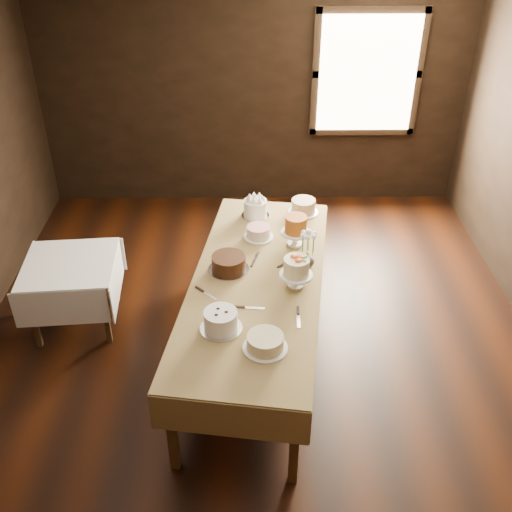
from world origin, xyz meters
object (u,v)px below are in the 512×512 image
object	(u,v)px
cake_speckled	(303,207)
flower_vase	(307,260)
cake_caramel	(295,232)
cake_server_a	(255,308)
cake_server_e	(210,296)
cake_flowers	(296,274)
cake_lattice	(258,233)
cake_swirl	(221,321)
side_table	(70,270)
cake_meringue	(255,209)
cake_server_c	(256,256)
display_table	(257,285)
cake_server_d	(292,260)
cake_server_b	(299,321)
cake_cream	(265,343)
cake_chocolate	(229,263)

from	to	relation	value
cake_speckled	flower_vase	world-z (taller)	cake_speckled
cake_caramel	cake_server_a	bearing A→B (deg)	-112.03
cake_server_e	flower_vase	bearing A→B (deg)	71.32
cake_speckled	cake_flowers	size ratio (longest dim) A/B	1.12
cake_lattice	cake_swirl	world-z (taller)	cake_swirl
side_table	cake_meringue	world-z (taller)	cake_meringue
side_table	cake_flowers	size ratio (longest dim) A/B	3.20
cake_meringue	cake_lattice	xyz separation A→B (m)	(0.02, -0.39, -0.03)
side_table	cake_server_c	distance (m)	1.67
cake_speckled	cake_caramel	world-z (taller)	cake_caramel
display_table	side_table	xyz separation A→B (m)	(-1.65, 0.47, -0.16)
cake_flowers	cake_server_d	bearing A→B (deg)	90.82
cake_speckled	cake_server_b	distance (m)	1.62
cake_flowers	cake_server_a	size ratio (longest dim) A/B	1.11
cake_caramel	cake_swirl	size ratio (longest dim) A/B	0.95
cake_meringue	cake_cream	size ratio (longest dim) A/B	0.73
display_table	cake_swirl	world-z (taller)	cake_swirl
display_table	cake_server_b	bearing A→B (deg)	-60.68
side_table	cake_meringue	bearing A→B (deg)	18.57
side_table	cake_server_e	bearing A→B (deg)	-28.03
side_table	cake_speckled	bearing A→B (deg)	16.28
side_table	cake_caramel	xyz separation A→B (m)	(1.99, 0.05, 0.35)
cake_lattice	cake_caramel	xyz separation A→B (m)	(0.32, -0.12, 0.08)
flower_vase	cake_cream	bearing A→B (deg)	-110.46
cake_lattice	cake_flowers	xyz separation A→B (m)	(0.28, -0.73, 0.07)
cake_server_e	cake_caramel	bearing A→B (deg)	90.58
cake_lattice	cake_server_d	xyz separation A→B (m)	(0.28, -0.37, -0.04)
display_table	flower_vase	distance (m)	0.47
cake_server_a	cake_cream	bearing A→B (deg)	-75.92
cake_server_a	cake_server_c	bearing A→B (deg)	93.92
display_table	cake_caramel	xyz separation A→B (m)	(0.34, 0.52, 0.18)
side_table	cake_speckled	xyz separation A→B (m)	(2.11, 0.62, 0.29)
cake_server_d	flower_vase	bearing A→B (deg)	-76.06
cake_swirl	cake_server_c	distance (m)	0.97
flower_vase	cake_server_c	bearing A→B (deg)	159.99
side_table	cake_cream	size ratio (longest dim) A/B	2.39
cake_meringue	cake_server_b	world-z (taller)	cake_meringue
cake_server_a	display_table	bearing A→B (deg)	92.70
cake_meringue	cake_chocolate	distance (m)	0.92
cake_speckled	cake_server_c	size ratio (longest dim) A/B	1.24
cake_caramel	cake_swirl	distance (m)	1.27
cake_caramel	cake_server_e	size ratio (longest dim) A/B	1.21
cake_server_a	cake_server_c	size ratio (longest dim) A/B	1.00
cake_cream	cake_server_b	xyz separation A→B (m)	(0.25, 0.28, -0.05)
cake_server_b	cake_server_e	world-z (taller)	same
cake_lattice	cake_flowers	bearing A→B (deg)	-68.85
cake_meringue	cake_caramel	xyz separation A→B (m)	(0.34, -0.50, 0.04)
cake_server_c	flower_vase	bearing A→B (deg)	-94.17
display_table	cake_server_b	world-z (taller)	cake_server_b
side_table	cake_server_c	size ratio (longest dim) A/B	3.56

